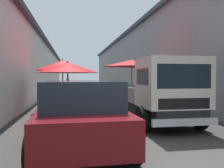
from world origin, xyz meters
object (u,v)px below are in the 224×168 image
fruit_stall_near_left (132,69)px  vendor_by_crates (68,86)px  fruit_stall_far_left (68,74)px  delivery_truck (163,93)px  parked_scooter (130,93)px  fruit_stall_near_right (63,71)px  hatchback_car (80,113)px

fruit_stall_near_left → vendor_by_crates: bearing=24.4°
fruit_stall_far_left → vendor_by_crates: (9.45, 0.15, -0.77)m
fruit_stall_near_left → delivery_truck: (-4.18, 0.06, -0.87)m
delivery_truck → parked_scooter: delivery_truck is taller
fruit_stall_near_right → delivery_truck: fruit_stall_near_right is taller
fruit_stall_near_left → vendor_by_crates: 7.70m
parked_scooter → vendor_by_crates: bearing=62.2°
delivery_truck → hatchback_car: bearing=124.7°
delivery_truck → fruit_stall_far_left: bearing=60.4°
vendor_by_crates → parked_scooter: 4.79m
fruit_stall_near_right → fruit_stall_near_left: bearing=-87.0°
hatchback_car → parked_scooter: size_ratio=2.36×
hatchback_car → delivery_truck: delivery_truck is taller
fruit_stall_near_right → delivery_truck: size_ratio=0.50×
fruit_stall_far_left → parked_scooter: size_ratio=1.33×
fruit_stall_near_right → hatchback_car: 5.96m
fruit_stall_near_left → fruit_stall_far_left: bearing=129.7°
fruit_stall_far_left → vendor_by_crates: bearing=0.9°
fruit_stall_far_left → parked_scooter: (7.22, -4.07, -1.19)m
fruit_stall_far_left → fruit_stall_near_left: bearing=-50.3°
fruit_stall_near_left → parked_scooter: (4.72, -1.07, -1.46)m
hatchback_car → parked_scooter: hatchback_car is taller
fruit_stall_far_left → vendor_by_crates: size_ratio=1.46×
fruit_stall_far_left → delivery_truck: (-1.68, -2.95, -0.60)m
vendor_by_crates → fruit_stall_far_left: bearing=-179.1°
hatchback_car → delivery_truck: size_ratio=0.80×
delivery_truck → vendor_by_crates: delivery_truck is taller
fruit_stall_far_left → fruit_stall_near_right: size_ratio=0.90×
delivery_truck → parked_scooter: bearing=-7.2°
fruit_stall_near_left → parked_scooter: size_ratio=1.67×
fruit_stall_far_left → vendor_by_crates: 9.48m
vendor_by_crates → delivery_truck: bearing=-164.5°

